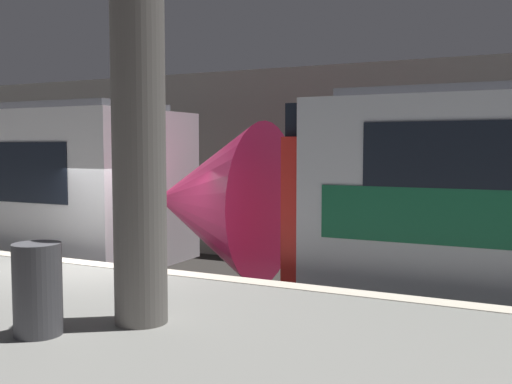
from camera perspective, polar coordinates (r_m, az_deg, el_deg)
ground_plane at (r=9.66m, az=-14.91°, el=-13.04°), size 120.00×120.00×0.00m
station_rear_barrier at (r=14.96m, az=2.15°, el=2.57°), size 50.00×0.15×4.79m
support_pillar_near at (r=5.90m, az=-11.11°, el=5.78°), size 0.52×0.52×3.77m
trash_bin at (r=5.91m, az=-20.08°, el=-8.69°), size 0.44×0.44×0.85m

